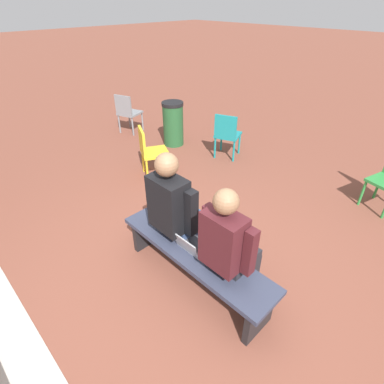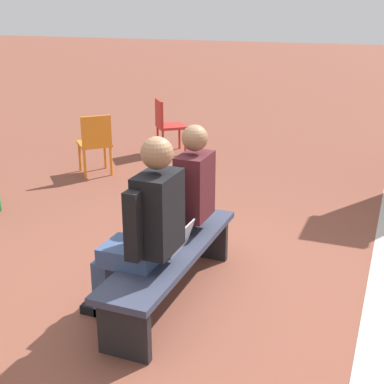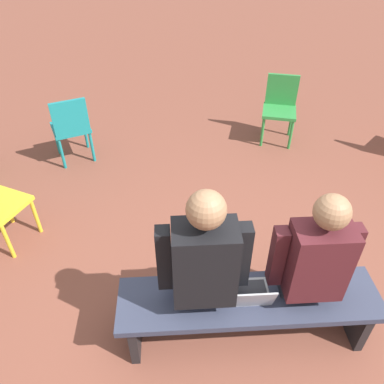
{
  "view_description": "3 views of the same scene",
  "coord_description": "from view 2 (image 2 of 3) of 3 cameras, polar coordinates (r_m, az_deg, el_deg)",
  "views": [
    {
      "loc": [
        -1.49,
        1.36,
        2.55
      ],
      "look_at": [
        0.55,
        -0.64,
        0.67
      ],
      "focal_mm": 28.0,
      "sensor_mm": 36.0,
      "label": 1
    },
    {
      "loc": [
        3.46,
        1.36,
        2.23
      ],
      "look_at": [
        -0.55,
        -0.24,
        0.71
      ],
      "focal_mm": 50.0,
      "sensor_mm": 36.0,
      "label": 2
    },
    {
      "loc": [
        0.52,
        1.36,
        2.59
      ],
      "look_at": [
        0.4,
        -0.63,
        1.02
      ],
      "focal_mm": 35.0,
      "sensor_mm": 36.0,
      "label": 3
    }
  ],
  "objects": [
    {
      "name": "plastic_chair_mid_courtyard",
      "position": [
        7.38,
        -10.28,
        5.41
      ],
      "size": [
        0.59,
        0.59,
        0.84
      ],
      "color": "orange",
      "rests_on": "ground"
    },
    {
      "name": "person_adult",
      "position": [
        3.8,
        -5.1,
        -3.71
      ],
      "size": [
        0.58,
        0.73,
        1.4
      ],
      "color": "#384C75",
      "rests_on": "ground"
    },
    {
      "name": "plastic_chair_foreground",
      "position": [
        8.4,
        -2.76,
        7.4
      ],
      "size": [
        0.59,
        0.59,
        0.84
      ],
      "color": "red",
      "rests_on": "ground"
    },
    {
      "name": "bench",
      "position": [
        4.2,
        -2.1,
        -7.13
      ],
      "size": [
        1.8,
        0.44,
        0.45
      ],
      "color": "#33384C",
      "rests_on": "ground"
    },
    {
      "name": "laptop",
      "position": [
        4.11,
        -2.1,
        -5.47
      ],
      "size": [
        0.32,
        0.29,
        0.21
      ],
      "color": "#9EA0A5",
      "rests_on": "bench"
    },
    {
      "name": "ground_plane",
      "position": [
        4.34,
        0.27,
        -11.52
      ],
      "size": [
        60.0,
        60.0,
        0.0
      ],
      "primitive_type": "plane",
      "color": "brown"
    },
    {
      "name": "person_student",
      "position": [
        4.39,
        -1.01,
        -0.72
      ],
      "size": [
        0.54,
        0.68,
        1.34
      ],
      "color": "#232328",
      "rests_on": "ground"
    }
  ]
}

